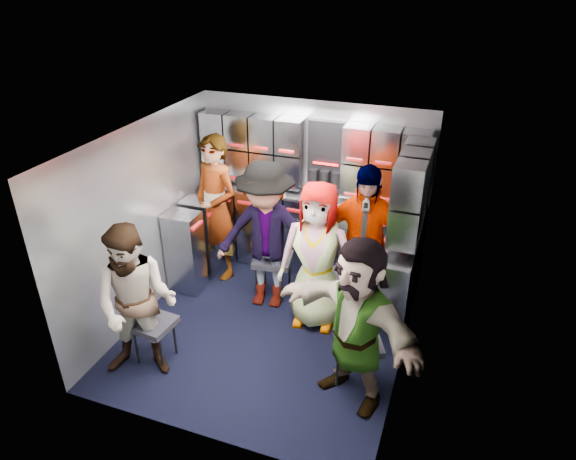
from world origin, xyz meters
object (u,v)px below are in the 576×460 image
(attendant_arc_c, at_px, (317,256))
(attendant_arc_e, at_px, (356,324))
(attendant_arc_a, at_px, (137,304))
(attendant_arc_b, at_px, (266,237))
(attendant_arc_d, at_px, (362,247))
(jump_seat_mid_left, at_px, (273,262))
(jump_seat_mid_right, at_px, (362,280))
(attendant_standing, at_px, (216,209))
(jump_seat_near_right, at_px, (358,345))
(jump_seat_center, at_px, (321,279))
(jump_seat_near_left, at_px, (153,326))

(attendant_arc_c, distance_m, attendant_arc_e, 1.11)
(attendant_arc_a, height_order, attendant_arc_b, attendant_arc_b)
(attendant_arc_d, bearing_deg, jump_seat_mid_left, 167.98)
(jump_seat_mid_right, xyz_separation_m, attendant_arc_b, (-1.04, -0.23, 0.46))
(attendant_standing, bearing_deg, attendant_arc_a, -65.45)
(jump_seat_near_right, distance_m, attendant_arc_d, 1.06)
(attendant_arc_b, xyz_separation_m, attendant_arc_c, (0.62, -0.13, -0.04))
(jump_seat_center, bearing_deg, jump_seat_mid_left, 167.90)
(attendant_arc_a, distance_m, attendant_arc_e, 1.95)
(jump_seat_near_left, relative_size, attendant_arc_b, 0.26)
(attendant_arc_d, bearing_deg, jump_seat_near_right, -82.64)
(attendant_arc_c, bearing_deg, attendant_arc_b, 166.24)
(jump_seat_center, distance_m, jump_seat_mid_right, 0.46)
(jump_seat_mid_left, height_order, jump_seat_center, jump_seat_mid_left)
(attendant_standing, relative_size, attendant_arc_c, 1.10)
(jump_seat_mid_right, xyz_separation_m, attendant_arc_a, (-1.71, -1.65, 0.38))
(attendant_standing, xyz_separation_m, attendant_arc_d, (1.83, -0.33, 0.01))
(jump_seat_near_left, distance_m, jump_seat_near_right, 1.95)
(jump_seat_mid_right, xyz_separation_m, jump_seat_near_right, (0.20, -1.11, 0.04))
(attendant_arc_b, height_order, attendant_arc_e, attendant_arc_b)
(jump_seat_near_right, relative_size, attendant_arc_b, 0.31)
(jump_seat_mid_right, height_order, attendant_standing, attendant_standing)
(jump_seat_near_left, bearing_deg, attendant_arc_a, -90.00)
(jump_seat_near_left, xyz_separation_m, attendant_arc_d, (1.71, 1.29, 0.50))
(jump_seat_mid_right, relative_size, attendant_arc_d, 0.26)
(jump_seat_mid_right, height_order, jump_seat_near_right, jump_seat_near_right)
(attendant_arc_a, xyz_separation_m, attendant_arc_b, (0.68, 1.42, 0.08))
(jump_seat_mid_right, height_order, attendant_arc_e, attendant_arc_e)
(jump_seat_mid_right, height_order, attendant_arc_a, attendant_arc_a)
(jump_seat_near_right, height_order, attendant_standing, attendant_standing)
(jump_seat_center, distance_m, attendant_arc_b, 0.76)
(jump_seat_center, distance_m, attendant_arc_d, 0.64)
(jump_seat_mid_right, bearing_deg, attendant_arc_e, -81.02)
(jump_seat_mid_left, height_order, attendant_arc_c, attendant_arc_c)
(jump_seat_near_left, height_order, attendant_standing, attendant_standing)
(attendant_arc_b, distance_m, attendant_arc_e, 1.63)
(jump_seat_mid_right, relative_size, attendant_arc_e, 0.29)
(jump_seat_center, bearing_deg, jump_seat_mid_right, 23.68)
(jump_seat_mid_left, xyz_separation_m, attendant_arc_e, (1.24, -1.23, 0.36))
(jump_seat_near_right, bearing_deg, attendant_arc_c, 130.09)
(attendant_arc_d, bearing_deg, attendant_arc_c, -161.35)
(jump_seat_near_right, bearing_deg, jump_seat_mid_left, 139.64)
(jump_seat_near_right, relative_size, attendant_arc_c, 0.33)
(jump_seat_near_right, xyz_separation_m, attendant_arc_a, (-1.92, -0.54, 0.35))
(jump_seat_near_right, relative_size, attendant_arc_a, 0.34)
(jump_seat_near_right, relative_size, attendant_arc_d, 0.29)
(attendant_arc_c, xyz_separation_m, attendant_arc_d, (0.42, 0.18, 0.09))
(jump_seat_near_left, bearing_deg, jump_seat_mid_left, 64.45)
(jump_seat_center, xyz_separation_m, attendant_arc_e, (0.62, -1.10, 0.38))
(jump_seat_near_right, relative_size, attendant_standing, 0.30)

